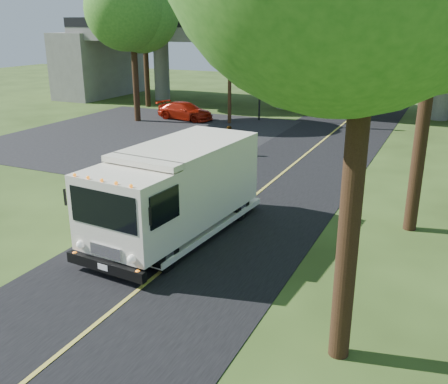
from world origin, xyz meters
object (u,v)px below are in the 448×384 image
Objects in this scene: tree_left_lot at (133,6)px; pedestrian at (229,140)px; utility_pole at (230,57)px; step_van at (177,189)px; traffic_signal at (260,76)px; tree_left_far at (145,15)px; red_sedan at (185,111)px.

tree_left_lot reaches higher than pedestrian.
utility_pole is 1.20× the size of step_van.
step_van is at bearing -76.22° from traffic_signal.
tree_left_lot is (-7.79, -4.16, 4.70)m from traffic_signal.
traffic_signal is at bearing 53.13° from utility_pole.
tree_left_far is at bearing -11.46° from pedestrian.
tree_left_far is 18.92m from pedestrian.
traffic_signal is 1.18× the size of red_sedan.
red_sedan is 10.94m from pedestrian.
traffic_signal reaches higher than step_van.
tree_left_lot is 6.72m from tree_left_far.
pedestrian is (12.99, -12.03, -6.65)m from tree_left_far.
step_van is at bearing -144.58° from red_sedan.
tree_left_lot reaches higher than step_van.
tree_left_lot is at bearing -161.03° from utility_pole.
red_sedan is 2.74× the size of pedestrian.
tree_left_far reaches higher than step_van.
pedestrian is at bearing -77.83° from traffic_signal.
traffic_signal is 3.25× the size of pedestrian.
tree_left_lot is at bearing 0.22° from pedestrian.
red_sedan is (2.70, 2.13, -7.27)m from tree_left_lot.
utility_pole is 0.86× the size of tree_left_lot.
traffic_signal reaches higher than red_sedan.
step_van is (6.63, -18.90, -2.93)m from utility_pole.
tree_left_far is at bearing 170.35° from traffic_signal.
utility_pole reaches higher than red_sedan.
traffic_signal reaches higher than pedestrian.
red_sedan is at bearing -34.19° from tree_left_far.
traffic_signal is at bearing 108.34° from step_van.
tree_left_lot reaches higher than tree_left_far.
pedestrian is (-2.93, 10.70, -0.87)m from step_van.
traffic_signal is 11.75m from tree_left_far.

